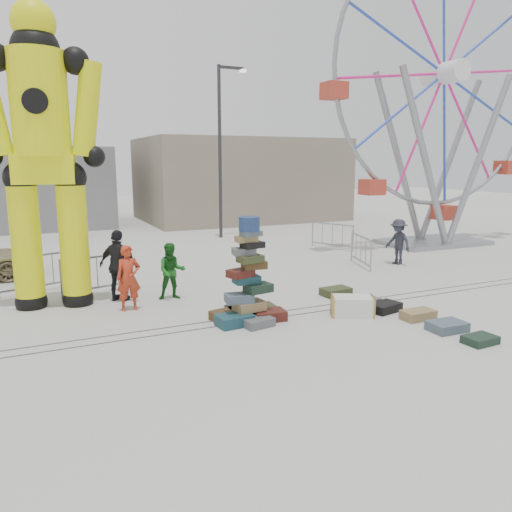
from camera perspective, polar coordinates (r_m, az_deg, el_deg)
name	(u,v)px	position (r m, az deg, el deg)	size (l,w,h in m)	color
ground	(302,323)	(11.62, 5.33, -7.64)	(90.00, 90.00, 0.00)	#9E9E99
track_line_near	(290,316)	(12.11, 3.89, -6.82)	(40.00, 0.04, 0.01)	#47443F
track_line_far	(282,311)	(12.44, 3.00, -6.32)	(40.00, 0.04, 0.01)	#47443F
building_right	(240,179)	(32.09, -1.88, 8.75)	(12.00, 8.00, 5.00)	gray
building_left	(14,187)	(31.52, -25.91, 7.09)	(10.00, 8.00, 4.40)	gray
lamp_post_right	(222,143)	(24.12, -3.95, 12.74)	(1.41, 0.25, 8.00)	#2D2D30
lamp_post_left	(60,142)	(24.56, -21.52, 12.00)	(1.41, 0.25, 8.00)	#2D2D30
suitcase_tower	(248,292)	(11.56, -0.90, -4.16)	(1.71, 1.52, 2.44)	#1B4752
crash_test_dummy	(43,147)	(13.40, -23.16, 11.37)	(3.03, 1.33, 7.58)	black
ferris_wheel	(443,97)	(23.60, 20.55, 16.68)	(11.10, 2.80, 12.88)	gray
steamer_trunk	(352,306)	(12.27, 10.96, -5.63)	(1.00, 0.58, 0.47)	silver
row_case_0	(336,291)	(14.02, 9.10, -4.03)	(0.81, 0.51, 0.21)	#384221
row_case_1	(366,301)	(13.33, 12.45, -5.03)	(0.64, 0.53, 0.17)	slate
row_case_2	(385,307)	(12.79, 14.47, -5.68)	(0.79, 0.53, 0.22)	black
row_case_3	(418,315)	(12.40, 18.04, -6.40)	(0.79, 0.45, 0.22)	#977B4D
row_case_4	(447,326)	(11.80, 21.00, -7.51)	(0.80, 0.57, 0.21)	#4D5F6E
row_case_5	(480,340)	(11.28, 24.24, -8.72)	(0.67, 0.46, 0.16)	#1B3123
barricade_dummy_b	(35,273)	(15.36, -23.90, -1.83)	(2.00, 0.10, 1.10)	gray
barricade_dummy_c	(97,274)	(14.61, -17.67, -2.02)	(2.00, 0.10, 1.10)	gray
barricade_wheel_front	(361,251)	(18.00, 11.89, 0.62)	(2.00, 0.10, 1.10)	gray
barricade_wheel_back	(332,236)	(21.29, 8.70, 2.29)	(2.00, 0.10, 1.10)	gray
pedestrian_red	(129,278)	(12.73, -14.35, -2.45)	(0.60, 0.39, 1.64)	#B13119
pedestrian_green	(172,271)	(13.53, -9.62, -1.73)	(0.74, 0.58, 1.53)	#165918
pedestrian_black	(119,266)	(13.61, -15.42, -1.08)	(1.12, 0.46, 1.90)	black
pedestrian_grey	(398,242)	(18.57, 15.93, 1.57)	(1.05, 0.60, 1.63)	#22242E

